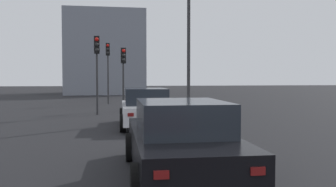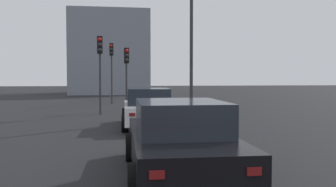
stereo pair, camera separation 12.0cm
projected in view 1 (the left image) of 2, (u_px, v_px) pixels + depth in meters
The scene contains 7 objects.
car_white_lead at pixel (146, 108), 13.94m from camera, with size 4.31×2.07×1.51m.
car_black_second at pixel (180, 140), 6.86m from camera, with size 4.70×2.05×1.49m.
traffic_light_near_left at pixel (108, 60), 25.98m from camera, with size 0.32×0.29×4.43m.
traffic_light_near_right at pixel (123, 65), 20.77m from camera, with size 0.33×0.30×3.66m.
traffic_light_far_left at pixel (97, 58), 18.39m from camera, with size 0.32×0.29×4.06m.
street_lamp_kerbside at pixel (189, 15), 17.34m from camera, with size 0.56×0.36×8.61m.
building_facade_left at pixel (106, 54), 43.34m from camera, with size 9.23×9.03×9.59m, color gray.
Camera 1 is at (-4.28, 1.29, 1.92)m, focal length 38.27 mm.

